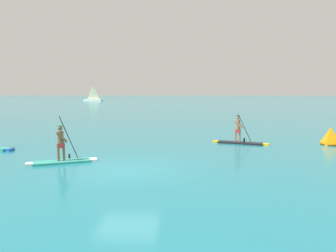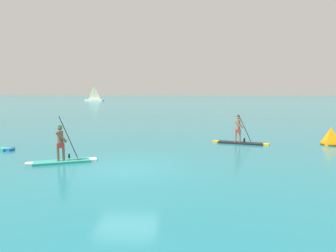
{
  "view_description": "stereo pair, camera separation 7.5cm",
  "coord_description": "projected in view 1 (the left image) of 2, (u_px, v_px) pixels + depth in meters",
  "views": [
    {
      "loc": [
        2.4,
        -11.98,
        3.12
      ],
      "look_at": [
        1.3,
        5.88,
        1.08
      ],
      "focal_mm": 32.59,
      "sensor_mm": 36.0,
      "label": 1
    },
    {
      "loc": [
        2.48,
        -11.98,
        3.12
      ],
      "look_at": [
        1.3,
        5.88,
        1.08
      ],
      "focal_mm": 32.59,
      "sensor_mm": 36.0,
      "label": 2
    }
  ],
  "objects": [
    {
      "name": "race_marker_buoy",
      "position": [
        331.0,
        137.0,
        17.88
      ],
      "size": [
        1.28,
        1.28,
        1.04
      ],
      "color": "orange",
      "rests_on": "ground"
    },
    {
      "name": "paddleboarder_far_right",
      "position": [
        240.0,
        137.0,
        18.24
      ],
      "size": [
        3.25,
        1.36,
        1.77
      ],
      "rotation": [
        0.0,
        0.0,
        -0.3
      ],
      "color": "black",
      "rests_on": "ground"
    },
    {
      "name": "paddleboarder_mid_center",
      "position": [
        62.0,
        155.0,
        13.33
      ],
      "size": [
        2.9,
        1.6,
        2.07
      ],
      "rotation": [
        0.0,
        0.0,
        0.4
      ],
      "color": "teal",
      "rests_on": "ground"
    },
    {
      "name": "sailboat_left_horizon",
      "position": [
        93.0,
        99.0,
        98.21
      ],
      "size": [
        6.49,
        2.99,
        6.14
      ],
      "rotation": [
        0.0,
        0.0,
        2.92
      ],
      "color": "white",
      "rests_on": "ground"
    },
    {
      "name": "ground",
      "position": [
        127.0,
        168.0,
        12.39
      ],
      "size": [
        440.0,
        440.0,
        0.0
      ],
      "primitive_type": "plane",
      "color": "#1E727F"
    }
  ]
}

